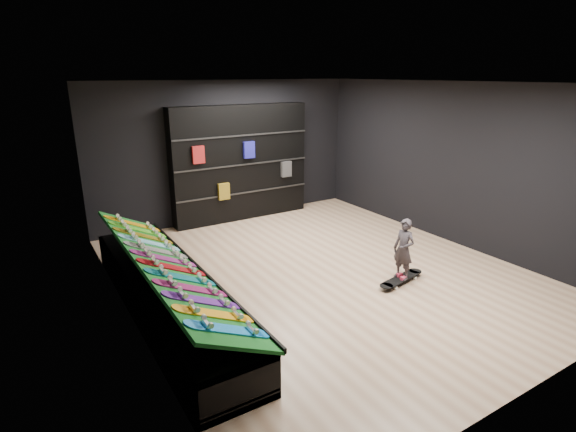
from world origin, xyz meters
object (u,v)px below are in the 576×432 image
display_rack (167,297)px  child (403,261)px  floor_skateboard (401,280)px  back_shelving (241,163)px

display_rack → child: (3.39, -1.00, 0.13)m
display_rack → floor_skateboard: bearing=-16.4°
back_shelving → child: (0.63, -4.32, -0.87)m
back_shelving → display_rack: bearing=-129.7°
floor_skateboard → display_rack: bearing=153.0°
floor_skateboard → child: child is taller
back_shelving → floor_skateboard: (0.63, -4.32, -1.21)m
floor_skateboard → child: 0.34m
display_rack → floor_skateboard: (3.39, -1.00, -0.21)m
display_rack → floor_skateboard: display_rack is taller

